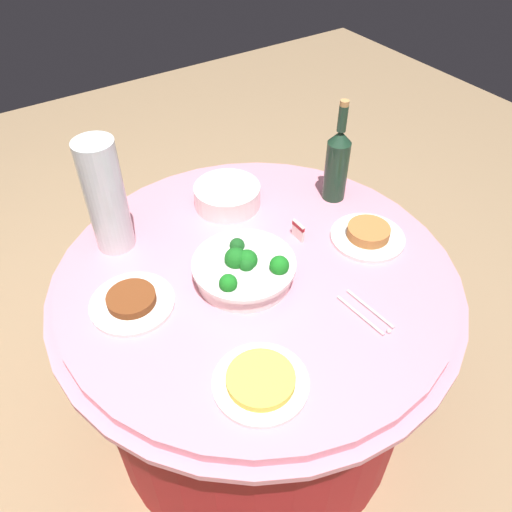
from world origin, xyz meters
The scene contains 11 objects.
ground_plane centered at (0.00, 0.00, 0.00)m, with size 6.00×6.00×0.00m, color #9E7F5B.
buffet_table centered at (0.00, 0.00, 0.38)m, with size 1.16×1.16×0.74m.
broccoli_bowl centered at (-0.02, 0.05, 0.78)m, with size 0.28×0.28×0.10m.
plate_stack centered at (0.30, -0.09, 0.78)m, with size 0.21×0.21×0.07m.
wine_bottle centered at (0.15, -0.40, 0.87)m, with size 0.07×0.07×0.34m.
decorative_fruit_vase centered at (0.32, 0.28, 0.89)m, with size 0.11×0.11×0.34m.
serving_tongs centered at (-0.30, -0.15, 0.74)m, with size 0.17×0.06×0.01m.
food_plate_fried_egg centered at (-0.32, 0.20, 0.75)m, with size 0.22×0.22×0.03m.
food_plate_peanuts centered at (-0.07, -0.35, 0.76)m, with size 0.22×0.22×0.04m.
food_plate_stir_fry centered at (0.07, 0.34, 0.75)m, with size 0.22×0.22×0.04m.
label_placard_front centered at (0.04, -0.18, 0.77)m, with size 0.05×0.01×0.05m.
Camera 1 is at (-0.85, 0.56, 1.73)m, focal length 35.67 mm.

